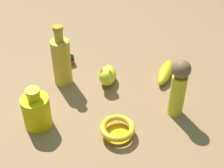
{
  "coord_description": "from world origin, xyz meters",
  "views": [
    {
      "loc": [
        -0.91,
        -0.28,
        0.83
      ],
      "look_at": [
        0.0,
        0.0,
        0.04
      ],
      "focal_mm": 53.68,
      "sensor_mm": 36.0,
      "label": 1
    }
  ],
  "objects_px": {
    "bowl": "(117,129)",
    "bottle_short": "(36,111)",
    "bottle_tall": "(62,61)",
    "cat_figurine": "(107,75)",
    "nail_polish_jar": "(70,60)",
    "person_figure_adult": "(179,86)",
    "banana": "(165,72)"
  },
  "relations": [
    {
      "from": "bowl",
      "to": "nail_polish_jar",
      "type": "relative_size",
      "value": 3.16
    },
    {
      "from": "bottle_tall",
      "to": "bowl",
      "type": "distance_m",
      "value": 0.35
    },
    {
      "from": "banana",
      "to": "person_figure_adult",
      "type": "distance_m",
      "value": 0.22
    },
    {
      "from": "bottle_short",
      "to": "person_figure_adult",
      "type": "distance_m",
      "value": 0.48
    },
    {
      "from": "banana",
      "to": "bowl",
      "type": "relative_size",
      "value": 1.38
    },
    {
      "from": "bottle_tall",
      "to": "person_figure_adult",
      "type": "distance_m",
      "value": 0.44
    },
    {
      "from": "bottle_tall",
      "to": "bottle_short",
      "type": "distance_m",
      "value": 0.24
    },
    {
      "from": "banana",
      "to": "cat_figurine",
      "type": "relative_size",
      "value": 1.15
    },
    {
      "from": "person_figure_adult",
      "to": "bowl",
      "type": "bearing_deg",
      "value": 134.63
    },
    {
      "from": "banana",
      "to": "person_figure_adult",
      "type": "bearing_deg",
      "value": -155.86
    },
    {
      "from": "cat_figurine",
      "to": "banana",
      "type": "bearing_deg",
      "value": -62.55
    },
    {
      "from": "bowl",
      "to": "nail_polish_jar",
      "type": "bearing_deg",
      "value": 42.5
    },
    {
      "from": "bottle_tall",
      "to": "bottle_short",
      "type": "height_order",
      "value": "bottle_tall"
    },
    {
      "from": "banana",
      "to": "nail_polish_jar",
      "type": "xyz_separation_m",
      "value": [
        -0.03,
        0.4,
        -0.01
      ]
    },
    {
      "from": "nail_polish_jar",
      "to": "cat_figurine",
      "type": "xyz_separation_m",
      "value": [
        -0.08,
        -0.19,
        0.02
      ]
    },
    {
      "from": "bottle_tall",
      "to": "cat_figurine",
      "type": "height_order",
      "value": "bottle_tall"
    },
    {
      "from": "bowl",
      "to": "bottle_short",
      "type": "distance_m",
      "value": 0.27
    },
    {
      "from": "banana",
      "to": "nail_polish_jar",
      "type": "distance_m",
      "value": 0.4
    },
    {
      "from": "bottle_tall",
      "to": "cat_figurine",
      "type": "relative_size",
      "value": 1.81
    },
    {
      "from": "banana",
      "to": "bottle_tall",
      "type": "relative_size",
      "value": 0.64
    },
    {
      "from": "bottle_tall",
      "to": "nail_polish_jar",
      "type": "bearing_deg",
      "value": 10.48
    },
    {
      "from": "bowl",
      "to": "bottle_short",
      "type": "height_order",
      "value": "bottle_short"
    },
    {
      "from": "bottle_tall",
      "to": "nail_polish_jar",
      "type": "distance_m",
      "value": 0.15
    },
    {
      "from": "bottle_short",
      "to": "bowl",
      "type": "bearing_deg",
      "value": -83.41
    },
    {
      "from": "bottle_tall",
      "to": "person_figure_adult",
      "type": "xyz_separation_m",
      "value": [
        -0.04,
        -0.44,
        0.02
      ]
    },
    {
      "from": "person_figure_adult",
      "to": "bottle_short",
      "type": "bearing_deg",
      "value": 114.02
    },
    {
      "from": "banana",
      "to": "nail_polish_jar",
      "type": "bearing_deg",
      "value": 98.34
    },
    {
      "from": "bottle_tall",
      "to": "nail_polish_jar",
      "type": "relative_size",
      "value": 6.83
    },
    {
      "from": "cat_figurine",
      "to": "bottle_tall",
      "type": "bearing_deg",
      "value": 103.5
    },
    {
      "from": "bowl",
      "to": "bottle_short",
      "type": "relative_size",
      "value": 0.74
    },
    {
      "from": "bottle_short",
      "to": "person_figure_adult",
      "type": "relative_size",
      "value": 0.7
    },
    {
      "from": "nail_polish_jar",
      "to": "person_figure_adult",
      "type": "distance_m",
      "value": 0.5
    }
  ]
}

